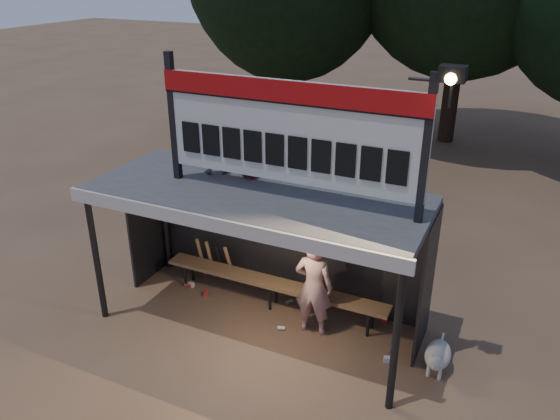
# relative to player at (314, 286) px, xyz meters

# --- Properties ---
(ground) EXTENTS (80.00, 80.00, 0.00)m
(ground) POSITION_rel_player_xyz_m (-0.87, -0.20, -0.82)
(ground) COLOR brown
(ground) RESTS_ON ground
(player) EXTENTS (0.63, 0.45, 1.64)m
(player) POSITION_rel_player_xyz_m (0.00, 0.00, 0.00)
(player) COLOR silver
(player) RESTS_ON ground
(child_a) EXTENTS (0.60, 0.55, 1.00)m
(child_a) POSITION_rel_player_xyz_m (-1.86, 0.24, 2.00)
(child_a) COLOR gray
(child_a) RESTS_ON dugout_shelter
(child_b) EXTENTS (0.61, 0.57, 1.05)m
(child_b) POSITION_rel_player_xyz_m (-1.24, 0.36, 2.02)
(child_b) COLOR maroon
(child_b) RESTS_ON dugout_shelter
(dugout_shelter) EXTENTS (5.10, 2.08, 2.32)m
(dugout_shelter) POSITION_rel_player_xyz_m (-0.87, 0.05, 1.02)
(dugout_shelter) COLOR #414144
(dugout_shelter) RESTS_ON ground
(scoreboard_assembly) EXTENTS (4.10, 0.27, 1.99)m
(scoreboard_assembly) POSITION_rel_player_xyz_m (-0.31, -0.21, 2.50)
(scoreboard_assembly) COLOR black
(scoreboard_assembly) RESTS_ON dugout_shelter
(bench) EXTENTS (4.00, 0.35, 0.48)m
(bench) POSITION_rel_player_xyz_m (-0.87, 0.35, -0.39)
(bench) COLOR brown
(bench) RESTS_ON ground
(dog) EXTENTS (0.36, 0.81, 0.49)m
(dog) POSITION_rel_player_xyz_m (1.96, -0.14, -0.54)
(dog) COLOR beige
(dog) RESTS_ON ground
(bats) EXTENTS (0.67, 0.35, 0.84)m
(bats) POSITION_rel_player_xyz_m (-2.16, 0.62, -0.39)
(bats) COLOR olive
(bats) RESTS_ON ground
(litter) EXTENTS (3.92, 1.03, 0.08)m
(litter) POSITION_rel_player_xyz_m (-0.58, 0.18, -0.78)
(litter) COLOR red
(litter) RESTS_ON ground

